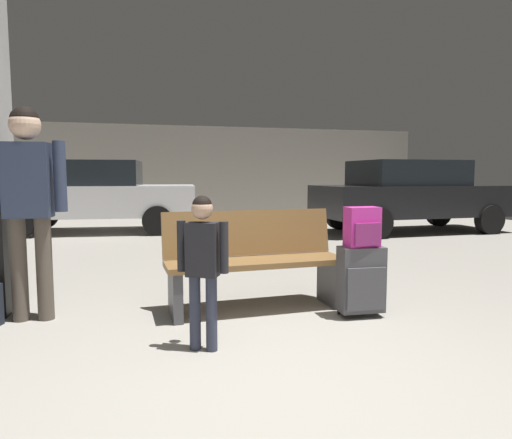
% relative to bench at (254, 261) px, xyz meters
% --- Properties ---
extents(ground_plane, '(18.00, 18.00, 0.10)m').
position_rel_bench_xyz_m(ground_plane, '(-0.25, 2.36, -0.49)').
color(ground_plane, gray).
extents(garage_back_wall, '(18.00, 0.12, 2.80)m').
position_rel_bench_xyz_m(garage_back_wall, '(-0.25, 11.22, 0.96)').
color(garage_back_wall, gray).
rests_on(garage_back_wall, ground_plane).
extents(bench, '(1.62, 0.59, 0.89)m').
position_rel_bench_xyz_m(bench, '(0.00, 0.00, 0.00)').
color(bench, brown).
rests_on(bench, ground_plane).
extents(suitcase, '(0.39, 0.25, 0.60)m').
position_rel_bench_xyz_m(suitcase, '(0.83, -0.46, -0.12)').
color(suitcase, '#4C4C51').
rests_on(suitcase, ground_plane).
extents(backpack_bright, '(0.28, 0.19, 0.34)m').
position_rel_bench_xyz_m(backpack_bright, '(0.83, -0.46, 0.33)').
color(backpack_bright, '#D833A5').
rests_on(backpack_bright, suitcase).
extents(child, '(0.33, 0.27, 1.08)m').
position_rel_bench_xyz_m(child, '(-0.59, -0.87, 0.22)').
color(child, '#33384C').
rests_on(child, ground_plane).
extents(adult, '(0.60, 0.24, 1.77)m').
position_rel_bench_xyz_m(adult, '(-1.87, 0.15, 0.65)').
color(adult, brown).
rests_on(adult, ground_plane).
extents(parked_car_far, '(4.25, 2.10, 1.51)m').
position_rel_bench_xyz_m(parked_car_far, '(-1.86, 6.32, 0.36)').
color(parked_car_far, silver).
rests_on(parked_car_far, ground_plane).
extents(parked_car_side, '(4.13, 1.86, 1.51)m').
position_rel_bench_xyz_m(parked_car_side, '(4.65, 4.66, 0.36)').
color(parked_car_side, black).
rests_on(parked_car_side, ground_plane).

